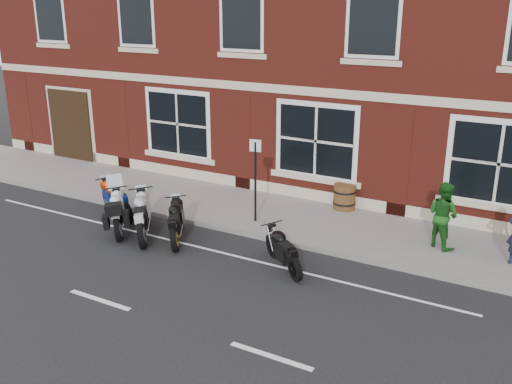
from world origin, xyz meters
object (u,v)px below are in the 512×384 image
moto_sport_black (178,220)px  moto_sport_silver (145,214)px  moto_sport_red (117,197)px  barrel_planter (345,197)px  pedestrian_right (443,215)px  parking_sign (255,175)px  moto_naked_black (284,248)px  moto_touring_silver (120,210)px

moto_sport_black → moto_sport_silver: (-0.92, -0.21, 0.07)m
moto_sport_red → barrel_planter: size_ratio=2.57×
moto_sport_red → pedestrian_right: size_ratio=1.14×
moto_sport_red → parking_sign: (3.84, 1.25, 0.91)m
moto_sport_silver → pedestrian_right: pedestrian_right is taller
moto_naked_black → pedestrian_right: (2.95, 2.70, 0.46)m
parking_sign → barrel_planter: bearing=41.9°
moto_sport_red → moto_sport_black: moto_sport_red is taller
parking_sign → moto_sport_silver: bearing=-144.7°
moto_touring_silver → moto_sport_red: (-0.83, 0.80, -0.03)m
moto_naked_black → moto_touring_silver: bearing=131.3°
moto_naked_black → barrel_planter: barrel_planter is taller
moto_sport_silver → pedestrian_right: 7.51m
moto_sport_silver → barrel_planter: 5.72m
moto_sport_black → barrel_planter: moto_sport_black is taller
moto_naked_black → barrel_planter: size_ratio=2.06×
moto_sport_red → moto_sport_silver: bearing=-88.6°
barrel_planter → moto_naked_black: bearing=-88.9°
moto_sport_black → moto_naked_black: (3.10, -0.13, -0.03)m
moto_touring_silver → barrel_planter: 6.34m
pedestrian_right → barrel_planter: pedestrian_right is taller
moto_touring_silver → barrel_planter: size_ratio=2.31×
pedestrian_right → barrel_planter: 3.35m
moto_sport_silver → moto_touring_silver: bearing=144.6°
moto_sport_red → pedestrian_right: pedestrian_right is taller
moto_sport_red → barrel_planter: bearing=-32.5°
moto_sport_silver → moto_naked_black: moto_sport_silver is taller
moto_sport_silver → parking_sign: (2.17, 2.04, 0.85)m
barrel_planter → moto_touring_silver: bearing=-139.0°
moto_touring_silver → moto_naked_black: size_ratio=1.12×
moto_sport_red → moto_sport_black: bearing=-76.0°
moto_sport_black → moto_touring_silver: bearing=155.5°
moto_sport_black → pedestrian_right: bearing=-8.7°
moto_sport_silver → moto_naked_black: bearing=-35.6°
moto_touring_silver → barrel_planter: bearing=1.4°
moto_sport_silver → moto_sport_red: bearing=118.1°
moto_sport_red → parking_sign: size_ratio=0.83×
moto_sport_black → moto_sport_silver: bearing=160.8°
moto_sport_black → moto_naked_black: size_ratio=1.17×
moto_touring_silver → pedestrian_right: bearing=-19.9°
moto_touring_silver → moto_sport_red: 1.16m
moto_sport_silver → moto_naked_black: (4.03, 0.07, -0.10)m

